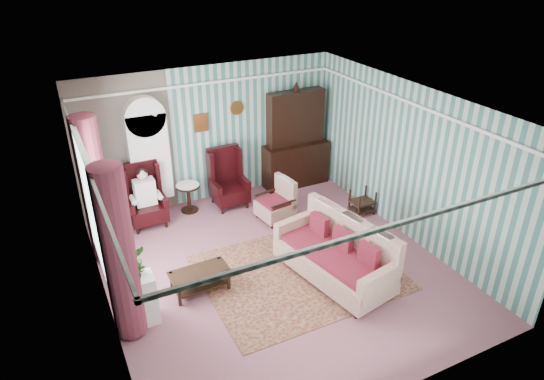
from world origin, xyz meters
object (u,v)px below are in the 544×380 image
bookcase (150,164)px  dresser_hutch (296,136)px  seated_woman (146,198)px  plant_stand (137,301)px  coffee_table (200,281)px  wingback_right (229,179)px  wingback_left (145,196)px  sofa (334,255)px  floral_armchair (275,195)px  nest_table (362,202)px  round_side_table (189,198)px

bookcase → dresser_hutch: 3.25m
seated_woman → plant_stand: (-0.80, -2.75, -0.19)m
coffee_table → wingback_right: bearing=58.5°
plant_stand → coffee_table: 1.11m
wingback_left → sofa: bearing=-53.0°
plant_stand → wingback_right: bearing=47.2°
plant_stand → seated_woman: bearing=73.8°
plant_stand → coffee_table: (1.05, 0.30, -0.21)m
bookcase → wingback_right: bookcase is taller
wingback_right → floral_armchair: size_ratio=1.16×
plant_stand → dresser_hutch: bearing=35.1°
wingback_right → sofa: wingback_right is taller
seated_woman → plant_stand: bearing=-106.2°
bookcase → seated_woman: bearing=-122.7°
wingback_right → nest_table: (2.32, -1.55, -0.35)m
plant_stand → floral_armchair: floral_armchair is taller
wingback_left → round_side_table: (0.90, 0.15, -0.33)m
bookcase → sofa: size_ratio=1.06×
wingback_right → seated_woman: wingback_right is taller
dresser_hutch → wingback_right: (-1.75, -0.27, -0.55)m
floral_armchair → coffee_table: floral_armchair is taller
round_side_table → sofa: (1.45, -3.26, 0.15)m
dresser_hutch → sofa: (-1.15, -3.38, -0.73)m
dresser_hutch → wingback_left: 3.55m
wingback_left → nest_table: (4.07, -1.55, -0.35)m
wingback_right → round_side_table: bearing=170.0°
seated_woman → sofa: size_ratio=0.56×
floral_armchair → seated_woman: bearing=59.4°
plant_stand → bookcase: bearing=71.5°
wingback_left → seated_woman: wingback_left is taller
wingback_left → round_side_table: bearing=9.5°
seated_woman → plant_stand: seated_woman is taller
sofa → coffee_table: 2.22m
floral_armchair → bookcase: bearing=48.9°
seated_woman → nest_table: seated_woman is taller
seated_woman → coffee_table: (0.25, -2.45, -0.40)m
wingback_right → round_side_table: wingback_right is taller
wingback_left → floral_armchair: (2.36, -0.95, -0.09)m
bookcase → sofa: (2.10, -3.50, -0.67)m
floral_armchair → coffee_table: (-2.11, -1.50, -0.35)m
dresser_hutch → nest_table: bearing=-72.6°
wingback_left → wingback_right: size_ratio=1.00×
bookcase → plant_stand: (-1.05, -3.14, -0.72)m
seated_woman → sofa: (2.35, -3.11, -0.14)m
sofa → nest_table: bearing=-58.6°
wingback_left → plant_stand: bearing=-106.2°
floral_armchair → round_side_table: bearing=44.3°
wingback_left → bookcase: bearing=57.3°
sofa → coffee_table: sofa is taller
sofa → bookcase: bearing=20.1°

